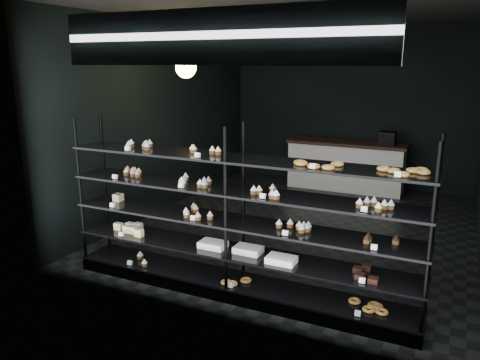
# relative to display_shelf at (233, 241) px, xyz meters

# --- Properties ---
(room) EXTENTS (5.01, 6.01, 3.20)m
(room) POSITION_rel_display_shelf_xyz_m (0.02, 2.45, 0.97)
(room) COLOR black
(room) RESTS_ON ground
(display_shelf) EXTENTS (4.00, 0.50, 1.91)m
(display_shelf) POSITION_rel_display_shelf_xyz_m (0.00, 0.00, 0.00)
(display_shelf) COLOR black
(display_shelf) RESTS_ON room
(signage) EXTENTS (3.30, 0.05, 0.50)m
(signage) POSITION_rel_display_shelf_xyz_m (0.02, -0.48, 2.12)
(signage) COLOR #110C40
(signage) RESTS_ON room
(pendant_lamp) EXTENTS (0.30, 0.30, 0.88)m
(pendant_lamp) POSITION_rel_display_shelf_xyz_m (-1.51, 1.56, 1.82)
(pendant_lamp) COLOR black
(pendant_lamp) RESTS_ON room
(service_counter) EXTENTS (2.34, 0.65, 1.23)m
(service_counter) POSITION_rel_display_shelf_xyz_m (0.12, 4.95, -0.13)
(service_counter) COLOR silver
(service_counter) RESTS_ON room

